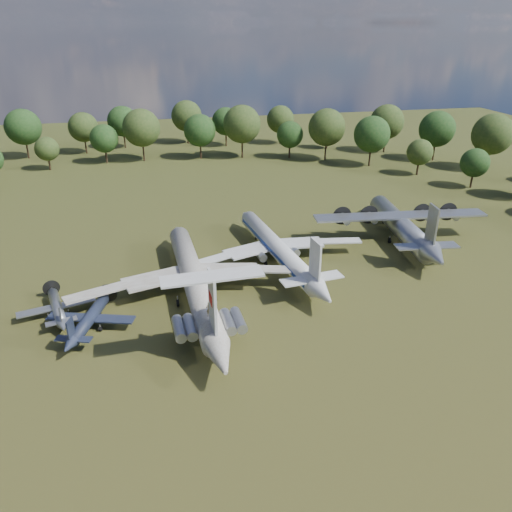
{
  "coord_description": "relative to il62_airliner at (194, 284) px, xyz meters",
  "views": [
    {
      "loc": [
        -7.18,
        -66.81,
        36.58
      ],
      "look_at": [
        7.28,
        -0.97,
        5.0
      ],
      "focal_mm": 35.0,
      "sensor_mm": 36.0,
      "label": 1
    }
  ],
  "objects": [
    {
      "name": "small_prop_west",
      "position": [
        -14.31,
        -5.36,
        -1.14
      ],
      "size": [
        15.77,
        18.54,
        2.32
      ],
      "primitive_type": null,
      "rotation": [
        0.0,
        0.0,
        -0.3
      ],
      "color": "black",
      "rests_on": "ground"
    },
    {
      "name": "person_on_il62",
      "position": [
        0.59,
        -12.85,
        3.26
      ],
      "size": [
        0.8,
        0.63,
        1.93
      ],
      "primitive_type": "imported",
      "rotation": [
        0.0,
        0.0,
        3.4
      ],
      "color": "#97804D",
      "rests_on": "il62_airliner"
    },
    {
      "name": "an12_transport",
      "position": [
        39.31,
        13.2,
        0.04
      ],
      "size": [
        35.53,
        38.84,
        4.68
      ],
      "primitive_type": null,
      "rotation": [
        0.0,
        0.0,
        -0.11
      ],
      "color": "#A7AAAF",
      "rests_on": "ground"
    },
    {
      "name": "small_prop_northwest",
      "position": [
        -18.87,
        -1.05,
        -1.27
      ],
      "size": [
        13.58,
        16.24,
        2.06
      ],
      "primitive_type": null,
      "rotation": [
        0.0,
        0.0,
        0.26
      ],
      "color": "#96989D",
      "rests_on": "ground"
    },
    {
      "name": "tu104_jet",
      "position": [
        14.79,
        8.96,
        -0.27
      ],
      "size": [
        35.16,
        43.95,
        4.05
      ],
      "primitive_type": null,
      "rotation": [
        0.0,
        0.0,
        0.12
      ],
      "color": "silver",
      "rests_on": "ground"
    },
    {
      "name": "il62_airliner",
      "position": [
        0.0,
        0.0,
        0.0
      ],
      "size": [
        38.15,
        48.45,
        4.59
      ],
      "primitive_type": null,
      "rotation": [
        0.0,
        0.0,
        0.05
      ],
      "color": "silver",
      "rests_on": "ground"
    },
    {
      "name": "ground",
      "position": [
        2.28,
        2.68,
        -2.3
      ],
      "size": [
        300.0,
        300.0,
        0.0
      ],
      "primitive_type": "plane",
      "color": "#263B13",
      "rests_on": "ground"
    }
  ]
}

